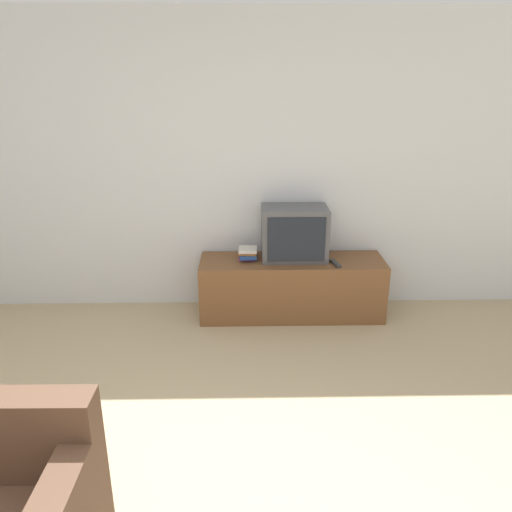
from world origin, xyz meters
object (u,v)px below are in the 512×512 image
(book_stack, at_px, (248,253))
(remote_on_stand, at_px, (335,263))
(tv_stand, at_px, (291,287))
(television, at_px, (294,233))

(book_stack, relative_size, remote_on_stand, 1.28)
(tv_stand, xyz_separation_m, remote_on_stand, (0.36, -0.12, 0.28))
(book_stack, bearing_deg, television, 2.13)
(television, distance_m, remote_on_stand, 0.44)
(remote_on_stand, bearing_deg, television, 152.66)
(tv_stand, height_order, television, television)
(television, xyz_separation_m, book_stack, (-0.41, -0.02, -0.18))
(book_stack, height_order, remote_on_stand, book_stack)
(tv_stand, distance_m, book_stack, 0.51)
(book_stack, bearing_deg, tv_stand, -5.66)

